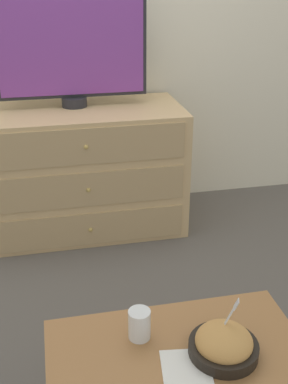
% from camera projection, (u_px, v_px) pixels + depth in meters
% --- Properties ---
extents(ground_plane, '(12.00, 12.00, 0.00)m').
position_uv_depth(ground_plane, '(65.00, 204.00, 3.36)').
color(ground_plane, '#56514C').
extents(wall_back, '(12.00, 0.05, 2.60)m').
position_uv_depth(wall_back, '(49.00, 6.00, 2.83)').
color(wall_back, silver).
rests_on(wall_back, ground_plane).
extents(dresser, '(1.19, 0.60, 0.76)m').
position_uv_depth(dresser, '(83.00, 170.00, 2.94)').
color(dresser, tan).
rests_on(dresser, ground_plane).
extents(tv, '(0.86, 0.15, 0.63)m').
position_uv_depth(tv, '(71.00, 49.00, 2.69)').
color(tv, '#232328').
rests_on(tv, dresser).
extents(coffee_table, '(0.84, 0.47, 0.40)m').
position_uv_depth(coffee_table, '(177.00, 365.00, 1.57)').
color(coffee_table, '#9E6B3D').
rests_on(coffee_table, ground_plane).
extents(takeout_bowl, '(0.22, 0.22, 0.19)m').
position_uv_depth(takeout_bowl, '(224.00, 344.00, 1.52)').
color(takeout_bowl, black).
rests_on(takeout_bowl, coffee_table).
extents(drink_cup, '(0.07, 0.07, 0.11)m').
position_uv_depth(drink_cup, '(139.00, 326.00, 1.58)').
color(drink_cup, beige).
rests_on(drink_cup, coffee_table).
extents(napkin, '(0.17, 0.17, 0.00)m').
position_uv_depth(napkin, '(186.00, 367.00, 1.48)').
color(napkin, white).
rests_on(napkin, coffee_table).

